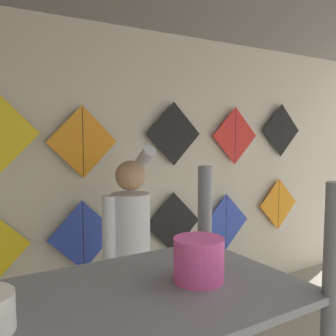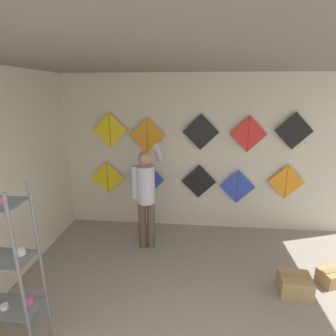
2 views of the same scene
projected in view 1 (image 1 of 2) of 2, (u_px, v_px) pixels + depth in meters
back_panel at (166, 175)px, 3.80m from camera, size 5.66×0.06×2.80m
shopkeeper at (130, 249)px, 2.73m from camera, size 0.44×0.62×1.74m
kite_1 at (83, 236)px, 3.29m from camera, size 0.63×0.01×0.63m
kite_2 at (174, 223)px, 3.79m from camera, size 0.63×0.01×0.63m
kite_3 at (226, 222)px, 4.16m from camera, size 0.63×0.01×0.63m
kite_4 at (278, 204)px, 4.59m from camera, size 0.63×0.01×0.63m
kite_6 at (83, 142)px, 3.22m from camera, size 0.63×0.01×0.63m
kite_7 at (174, 134)px, 3.71m from camera, size 0.63×0.01×0.63m
kite_8 at (235, 136)px, 4.13m from camera, size 0.63×0.01×0.63m
kite_9 at (281, 130)px, 4.51m from camera, size 0.63×0.01×0.63m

